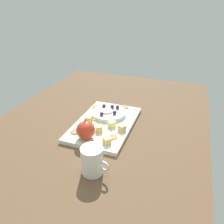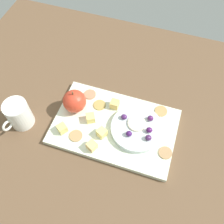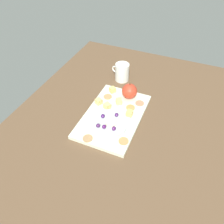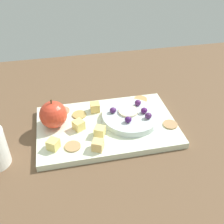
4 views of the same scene
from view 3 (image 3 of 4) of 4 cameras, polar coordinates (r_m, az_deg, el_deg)
The scene contains 22 objects.
table at distance 103.66cm, azimuth 1.36°, elevation -3.76°, with size 138.71×99.24×3.35cm, color brown.
platter at distance 104.92cm, azimuth 0.38°, elevation -0.97°, with size 39.77×25.29×1.86cm, color silver.
serving_dish at distance 98.75cm, azimuth -0.90°, elevation -3.00°, with size 16.68×16.68×1.93cm, color silver.
apple_whole at distance 111.56cm, azimuth 4.50°, elevation 5.34°, with size 7.72×7.72×7.72cm, color red.
apple_stem at distance 108.87cm, azimuth 4.62°, elevation 7.18°, with size 0.50×0.50×1.20cm, color brown.
cheese_cube_0 at distance 109.19cm, azimuth -3.46°, elevation 2.71°, with size 2.73×2.73×2.73cm, color #EFC476.
cheese_cube_1 at distance 103.18cm, azimuth 4.50°, elevation -0.31°, with size 2.73×2.73×2.73cm, color #F0C76A.
cheese_cube_2 at distance 116.14cm, azimuth 0.11°, elevation 5.70°, with size 2.73×2.73×2.73cm, color #E3CB6D.
cheese_cube_3 at distance 109.09cm, azimuth 1.76°, elevation 2.73°, with size 2.73×2.73×2.73cm, color #EDD474.
cheese_cube_4 at distance 106.54cm, azimuth -1.26°, elevation 1.55°, with size 2.73×2.73×2.73cm, color #EAD47A.
cracker_0 at distance 94.71cm, azimuth -6.23°, elevation -6.71°, with size 4.22×4.22×0.40cm, color #AA8155.
cracker_1 at distance 110.59cm, azimuth 7.10°, elevation 2.23°, with size 4.22×4.22×0.40cm, color tan.
cracker_2 at distance 113.61cm, azimuth -1.10°, elevation 3.93°, with size 4.22×4.22×0.40cm, color tan.
cracker_3 at distance 93.37cm, azimuth 2.96°, elevation -7.42°, with size 4.22×4.22×0.40cm, color tan.
cracker_4 at distance 107.75cm, azimuth 4.74°, elevation 1.13°, with size 4.22×4.22×0.40cm, color #AA924D.
grape_0 at distance 95.02cm, azimuth -2.02°, elevation -3.77°, with size 1.97×1.78×1.79cm, color #4D1A5A.
grape_1 at distance 100.10cm, azimuth 1.18°, elevation -0.72°, with size 1.97×1.78×1.69cm, color #49215C.
grape_2 at distance 95.59cm, azimuth -3.58°, elevation -3.47°, with size 1.97×1.78×1.82cm, color #4B2558.
grape_3 at distance 99.52cm, azimuth -2.36°, elevation -1.03°, with size 1.97×1.78×1.82cm, color #431B5D.
grape_4 at distance 94.25cm, azimuth 0.48°, elevation -4.23°, with size 1.97×1.78×1.83cm, color #52215C.
apple_slice_0 at distance 97.78cm, azimuth -0.20°, elevation -2.51°, with size 5.77×5.77×0.60cm, color beige.
cup at distance 126.39cm, azimuth 2.57°, elevation 10.15°, with size 7.67×10.73×9.99cm.
Camera 3 is at (65.65, 25.11, 77.88)cm, focal length 35.77 mm.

